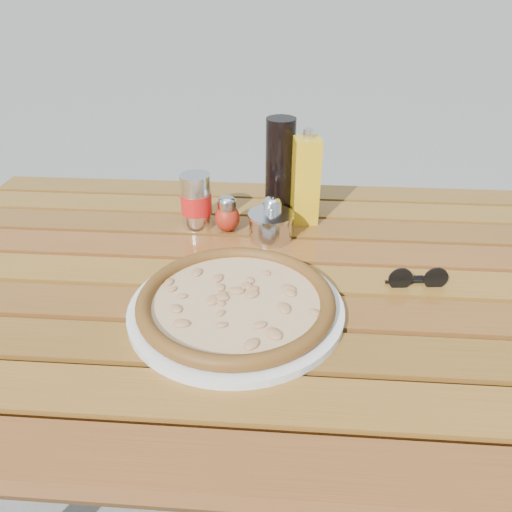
# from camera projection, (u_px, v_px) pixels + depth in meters

# --- Properties ---
(table) EXTENTS (1.40, 0.90, 0.75)m
(table) POSITION_uv_depth(u_px,v_px,m) (255.00, 308.00, 0.98)
(table) COLOR #3C220D
(table) RESTS_ON ground
(plate) EXTENTS (0.40, 0.40, 0.01)m
(plate) POSITION_uv_depth(u_px,v_px,m) (236.00, 308.00, 0.84)
(plate) COLOR silver
(plate) RESTS_ON table
(pizza) EXTENTS (0.35, 0.35, 0.03)m
(pizza) POSITION_uv_depth(u_px,v_px,m) (236.00, 301.00, 0.83)
(pizza) COLOR beige
(pizza) RESTS_ON plate
(pepper_shaker) EXTENTS (0.06, 0.06, 0.08)m
(pepper_shaker) POSITION_uv_depth(u_px,v_px,m) (227.00, 214.00, 1.07)
(pepper_shaker) COLOR #AC2813
(pepper_shaker) RESTS_ON table
(oregano_shaker) EXTENTS (0.06, 0.06, 0.08)m
(oregano_shaker) POSITION_uv_depth(u_px,v_px,m) (272.00, 215.00, 1.07)
(oregano_shaker) COLOR #3A451B
(oregano_shaker) RESTS_ON table
(dark_bottle) EXTENTS (0.08, 0.08, 0.22)m
(dark_bottle) POSITION_uv_depth(u_px,v_px,m) (280.00, 167.00, 1.12)
(dark_bottle) COLOR black
(dark_bottle) RESTS_ON table
(soda_can) EXTENTS (0.08, 0.08, 0.12)m
(soda_can) POSITION_uv_depth(u_px,v_px,m) (196.00, 201.00, 1.08)
(soda_can) COLOR silver
(soda_can) RESTS_ON table
(olive_oil_cruet) EXTENTS (0.06, 0.06, 0.21)m
(olive_oil_cruet) POSITION_uv_depth(u_px,v_px,m) (306.00, 181.00, 1.09)
(olive_oil_cruet) COLOR gold
(olive_oil_cruet) RESTS_ON table
(parmesan_tin) EXTENTS (0.12, 0.12, 0.07)m
(parmesan_tin) POSITION_uv_depth(u_px,v_px,m) (271.00, 226.00, 1.05)
(parmesan_tin) COLOR silver
(parmesan_tin) RESTS_ON table
(sunglasses) EXTENTS (0.11, 0.03, 0.04)m
(sunglasses) POSITION_uv_depth(u_px,v_px,m) (418.00, 279.00, 0.90)
(sunglasses) COLOR black
(sunglasses) RESTS_ON table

